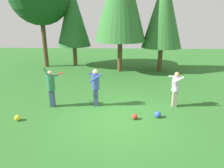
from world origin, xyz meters
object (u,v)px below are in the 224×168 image
person_bystander (176,86)px  ball_yellow (17,118)px  person_catcher (96,84)px  ball_blue (158,114)px  frisbee (60,73)px  tree_left (73,16)px  person_thrower (51,86)px  ball_red (135,117)px  tree_right (163,11)px

person_bystander → ball_yellow: (-6.45, -1.63, -0.84)m
person_catcher → ball_blue: person_catcher is taller
frisbee → tree_left: bearing=98.4°
person_thrower → ball_red: person_thrower is taller
person_thrower → tree_right: tree_right is taller
person_bystander → tree_right: (0.53, 6.70, 3.35)m
person_thrower → ball_red: bearing=-5.3°
ball_red → tree_left: 11.19m
person_bystander → tree_left: tree_left is taller
person_thrower → frisbee: person_thrower is taller
frisbee → ball_yellow: size_ratio=1.25×
ball_yellow → ball_red: (4.59, 0.30, -0.00)m
ball_blue → tree_right: bearing=79.4°
ball_blue → tree_right: tree_right is taller
person_catcher → ball_blue: 2.97m
ball_blue → person_bystander: bearing=50.7°
tree_left → tree_right: bearing=-12.4°
person_catcher → ball_blue: (2.62, -1.08, -0.88)m
frisbee → tree_left: (-1.25, 8.53, 2.43)m
ball_red → ball_blue: (0.93, 0.19, 0.02)m
person_bystander → ball_yellow: bearing=10.3°
tree_left → frisbee: bearing=-81.6°
person_bystander → tree_right: bearing=-98.4°
person_catcher → tree_left: bearing=-82.9°
person_catcher → tree_left: 9.18m
ball_yellow → tree_right: bearing=50.0°
frisbee → ball_yellow: (-1.44, -1.29, -1.46)m
person_catcher → person_bystander: (3.55, 0.05, -0.06)m
tree_left → ball_blue: bearing=-60.2°
person_thrower → ball_yellow: 1.90m
tree_left → person_bystander: bearing=-52.6°
person_catcher → person_bystander: bearing=169.8°
ball_red → tree_right: 9.37m
person_catcher → ball_yellow: (-2.90, -1.58, -0.90)m
person_thrower → person_catcher: bearing=16.8°
person_bystander → person_thrower: bearing=-1.4°
person_thrower → tree_left: (-0.77, 8.43, 3.01)m
person_catcher → ball_red: size_ratio=7.83×
ball_blue → ball_yellow: bearing=-174.9°
person_thrower → person_catcher: size_ratio=1.08×
ball_red → ball_blue: ball_blue is taller
person_thrower → tree_left: tree_left is taller
tree_right → frisbee: bearing=-128.2°
person_thrower → person_bystander: size_ratio=1.15×
person_bystander → tree_left: 10.76m
ball_yellow → person_catcher: bearing=28.6°
person_thrower → ball_yellow: (-0.95, -1.39, -0.88)m
person_thrower → ball_blue: 4.73m
person_catcher → ball_blue: bearing=146.5°
person_bystander → ball_yellow: size_ratio=7.08×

